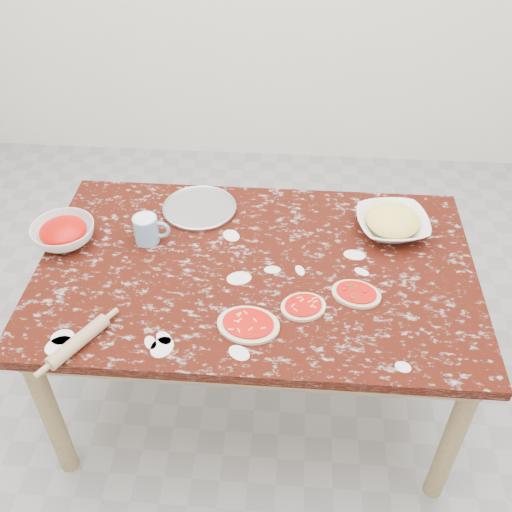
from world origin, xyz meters
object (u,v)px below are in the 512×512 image
Objects in this scene: cheese_bowl at (392,224)px; flour_mug at (147,229)px; worktable at (256,283)px; pizza_tray at (200,209)px; rolling_pin at (78,341)px; sauce_bowl at (64,234)px.

flour_mug is (-0.93, -0.13, 0.02)m from cheese_bowl.
pizza_tray is at bearing 128.11° from worktable.
worktable is at bearing -15.46° from flour_mug.
flour_mug reaches higher than rolling_pin.
flour_mug is at bearing 164.54° from worktable.
flour_mug reaches higher than pizza_tray.
sauce_bowl is at bearing -174.86° from flour_mug.
pizza_tray is at bearing 26.18° from sauce_bowl.
sauce_bowl is at bearing -172.95° from cheese_bowl.
worktable is 0.69m from rolling_pin.
sauce_bowl is (-0.74, 0.09, 0.12)m from worktable.
flour_mug reaches higher than cheese_bowl.
flour_mug reaches higher than sauce_bowl.
worktable is at bearing -6.80° from sauce_bowl.
rolling_pin is at bearing -67.68° from sauce_bowl.
sauce_bowl is at bearing -153.82° from pizza_tray.
worktable is at bearing -154.59° from cheese_bowl.
rolling_pin reaches higher than pizza_tray.
pizza_tray is at bearing 173.83° from cheese_bowl.
worktable is 0.42m from pizza_tray.
sauce_bowl is 1.26m from cheese_bowl.
pizza_tray is at bearing 51.52° from flour_mug.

